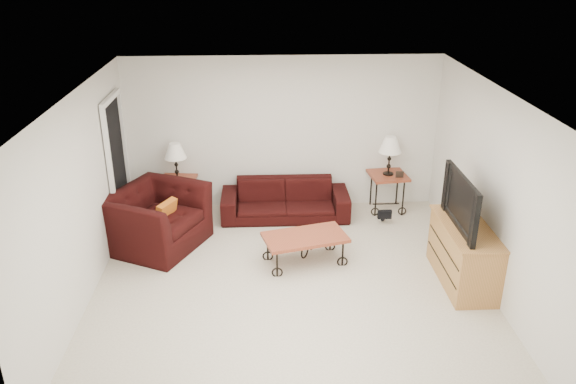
% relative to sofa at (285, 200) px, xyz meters
% --- Properties ---
extents(ground, '(5.00, 5.00, 0.00)m').
position_rel_sofa_xyz_m(ground, '(-0.01, -2.02, -0.30)').
color(ground, beige).
rests_on(ground, ground).
extents(wall_back, '(5.00, 0.02, 2.50)m').
position_rel_sofa_xyz_m(wall_back, '(-0.01, 0.48, 0.95)').
color(wall_back, silver).
rests_on(wall_back, ground).
extents(wall_front, '(5.00, 0.02, 2.50)m').
position_rel_sofa_xyz_m(wall_front, '(-0.01, -4.52, 0.95)').
color(wall_front, silver).
rests_on(wall_front, ground).
extents(wall_left, '(0.02, 5.00, 2.50)m').
position_rel_sofa_xyz_m(wall_left, '(-2.51, -2.02, 0.95)').
color(wall_left, silver).
rests_on(wall_left, ground).
extents(wall_right, '(0.02, 5.00, 2.50)m').
position_rel_sofa_xyz_m(wall_right, '(2.49, -2.02, 0.95)').
color(wall_right, silver).
rests_on(wall_right, ground).
extents(ceiling, '(5.00, 5.00, 0.00)m').
position_rel_sofa_xyz_m(ceiling, '(-0.01, -2.02, 2.20)').
color(ceiling, white).
rests_on(ceiling, wall_back).
extents(doorway, '(0.08, 0.94, 2.04)m').
position_rel_sofa_xyz_m(doorway, '(-2.48, -0.37, 0.72)').
color(doorway, black).
rests_on(doorway, ground).
extents(sofa, '(2.03, 0.79, 0.59)m').
position_rel_sofa_xyz_m(sofa, '(0.00, 0.00, 0.00)').
color(sofa, black).
rests_on(sofa, ground).
extents(side_table_left, '(0.61, 0.61, 0.61)m').
position_rel_sofa_xyz_m(side_table_left, '(-1.71, 0.18, 0.01)').
color(side_table_left, brown).
rests_on(side_table_left, ground).
extents(side_table_right, '(0.64, 0.64, 0.63)m').
position_rel_sofa_xyz_m(side_table_right, '(1.68, 0.18, 0.02)').
color(side_table_right, brown).
rests_on(side_table_right, ground).
extents(lamp_left, '(0.38, 0.38, 0.61)m').
position_rel_sofa_xyz_m(lamp_left, '(-1.71, 0.18, 0.61)').
color(lamp_left, black).
rests_on(lamp_left, side_table_left).
extents(lamp_right, '(0.40, 0.40, 0.63)m').
position_rel_sofa_xyz_m(lamp_right, '(1.68, 0.18, 0.66)').
color(lamp_right, black).
rests_on(lamp_right, side_table_right).
extents(photo_frame_left, '(0.12, 0.02, 0.10)m').
position_rel_sofa_xyz_m(photo_frame_left, '(-1.86, 0.03, 0.36)').
color(photo_frame_left, black).
rests_on(photo_frame_left, side_table_left).
extents(photo_frame_right, '(0.13, 0.03, 0.11)m').
position_rel_sofa_xyz_m(photo_frame_right, '(1.83, 0.03, 0.39)').
color(photo_frame_right, black).
rests_on(photo_frame_right, side_table_right).
extents(coffee_table, '(1.23, 0.87, 0.42)m').
position_rel_sofa_xyz_m(coffee_table, '(0.21, -1.48, -0.09)').
color(coffee_table, brown).
rests_on(coffee_table, ground).
extents(armchair, '(1.60, 1.68, 0.85)m').
position_rel_sofa_xyz_m(armchair, '(-1.89, -0.87, 0.13)').
color(armchair, black).
rests_on(armchair, ground).
extents(throw_pillow, '(0.26, 0.39, 0.38)m').
position_rel_sofa_xyz_m(throw_pillow, '(-1.74, -0.92, 0.22)').
color(throw_pillow, orange).
rests_on(throw_pillow, armchair).
extents(tv_stand, '(0.55, 1.32, 0.79)m').
position_rel_sofa_xyz_m(tv_stand, '(2.22, -2.04, 0.10)').
color(tv_stand, '#C27E48').
rests_on(tv_stand, ground).
extents(television, '(0.16, 1.18, 0.68)m').
position_rel_sofa_xyz_m(television, '(2.20, -2.04, 0.84)').
color(television, black).
rests_on(television, tv_stand).
extents(backpack, '(0.39, 0.34, 0.43)m').
position_rel_sofa_xyz_m(backpack, '(1.54, -0.25, -0.08)').
color(backpack, black).
rests_on(backpack, ground).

